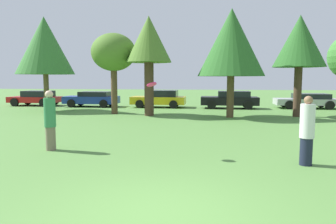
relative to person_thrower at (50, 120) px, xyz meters
The scene contains 14 objects.
ground_plane 5.87m from the person_thrower, 46.77° to the right, with size 120.00×120.00×0.00m, color #54843D.
person_thrower is the anchor object (origin of this frame).
person_catcher 7.28m from the person_thrower, ahead, with size 0.36×0.36×1.76m.
frisbee 3.39m from the person_thrower, ahead, with size 0.30×0.28×0.18m.
tree_0 13.37m from the person_thrower, 118.29° to the left, with size 3.84×3.84×6.33m.
tree_1 10.55m from the person_thrower, 95.56° to the left, with size 2.73×2.73×4.97m.
tree_2 10.09m from the person_thrower, 81.80° to the left, with size 2.67×2.67×5.82m.
tree_3 11.42m from the person_thrower, 56.31° to the left, with size 3.73×3.73×6.06m.
tree_4 14.44m from the person_thrower, 44.95° to the left, with size 2.92×2.92×5.77m.
parked_car_red 17.76m from the person_thrower, 120.81° to the left, with size 4.00×2.08×1.21m.
parked_car_blue 15.45m from the person_thrower, 105.69° to the left, with size 4.20×2.00×1.18m.
parked_car_yellow 15.03m from the person_thrower, 85.59° to the left, with size 4.16×2.12×1.31m.
parked_car_black 16.05m from the person_thrower, 66.10° to the left, with size 4.19×1.89×1.28m.
parked_car_silver 19.59m from the person_thrower, 51.62° to the left, with size 4.46×2.10×1.09m.
Camera 1 is at (0.73, -4.78, 2.17)m, focal length 33.71 mm.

